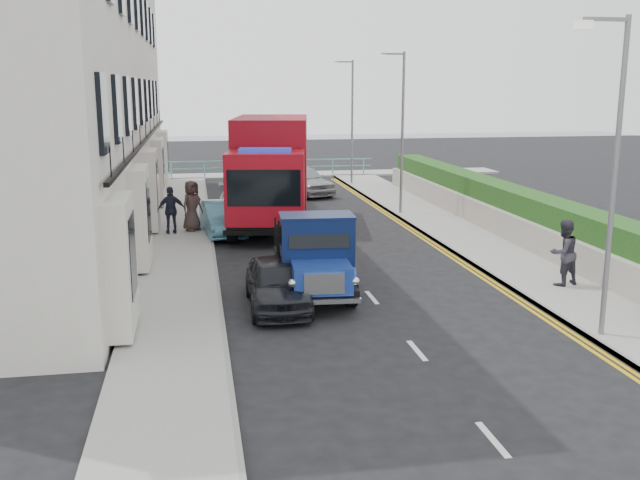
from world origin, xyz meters
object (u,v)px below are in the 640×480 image
(lamp_mid, at_px, (400,124))
(parked_car_front, at_px, (277,283))
(red_lorry, at_px, (271,169))
(bedford_lorry, at_px, (316,260))
(lamp_near, at_px, (611,161))
(lamp_far, at_px, (350,115))

(lamp_mid, bearing_deg, parked_car_front, -118.64)
(red_lorry, bearing_deg, lamp_mid, 23.86)
(red_lorry, bearing_deg, bedford_lorry, -80.27)
(lamp_mid, distance_m, red_lorry, 6.18)
(lamp_near, distance_m, bedford_lorry, 7.65)
(bedford_lorry, xyz_separation_m, parked_car_front, (-1.12, -0.62, -0.40))
(parked_car_front, bearing_deg, red_lorry, 85.57)
(lamp_mid, xyz_separation_m, lamp_far, (0.00, 10.00, 0.00))
(lamp_mid, height_order, bedford_lorry, lamp_mid)
(lamp_far, height_order, bedford_lorry, lamp_far)
(parked_car_front, bearing_deg, lamp_mid, 62.29)
(lamp_far, distance_m, red_lorry, 12.97)
(red_lorry, bearing_deg, lamp_far, 72.64)
(bedford_lorry, xyz_separation_m, red_lorry, (-0.09, 10.28, 1.27))
(lamp_far, xyz_separation_m, parked_car_front, (-6.78, -22.41, -3.35))
(bedford_lorry, bearing_deg, lamp_mid, 67.81)
(lamp_far, relative_size, parked_car_front, 1.85)
(lamp_far, bearing_deg, lamp_near, -90.00)
(lamp_far, bearing_deg, parked_car_front, -106.83)
(lamp_near, distance_m, lamp_mid, 16.00)
(bedford_lorry, relative_size, red_lorry, 0.57)
(lamp_near, xyz_separation_m, lamp_far, (0.00, 26.00, 0.00))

